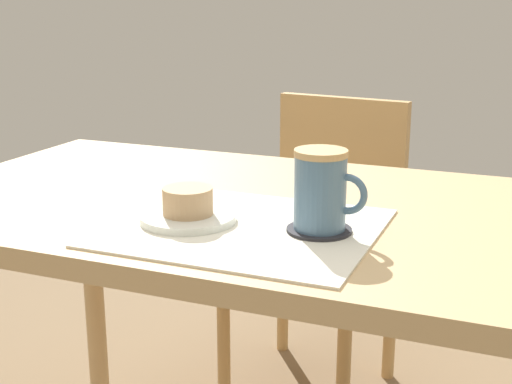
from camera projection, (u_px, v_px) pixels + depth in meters
dining_table at (276, 249)px, 1.27m from camera, size 1.34×0.71×0.75m
wooden_chair at (322, 230)px, 2.00m from camera, size 0.47×0.47×0.82m
placemat at (246, 228)px, 1.12m from camera, size 0.41×0.36×0.00m
pastry_plate at (188, 218)px, 1.14m from camera, size 0.15×0.15×0.01m
pastry at (188, 201)px, 1.13m from camera, size 0.08×0.08×0.04m
coffee_coaster at (319, 230)px, 1.09m from camera, size 0.10×0.10×0.00m
coffee_mug at (322, 190)px, 1.07m from camera, size 0.11×0.08×0.12m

